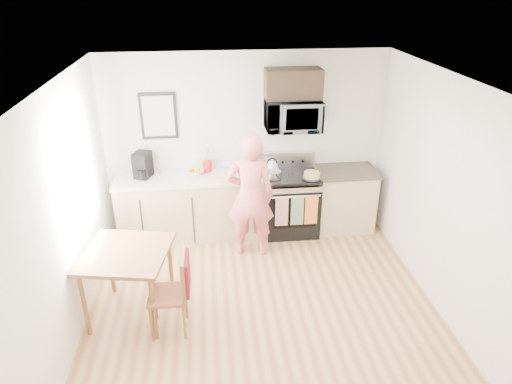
{
  "coord_description": "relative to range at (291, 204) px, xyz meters",
  "views": [
    {
      "loc": [
        -0.55,
        -3.91,
        3.52
      ],
      "look_at": [
        0.0,
        1.0,
        1.14
      ],
      "focal_mm": 32.0,
      "sensor_mm": 36.0,
      "label": 1
    }
  ],
  "objects": [
    {
      "name": "floor",
      "position": [
        -0.63,
        -1.98,
        -0.44
      ],
      "size": [
        4.6,
        4.6,
        0.0
      ],
      "primitive_type": "plane",
      "color": "brown",
      "rests_on": "ground"
    },
    {
      "name": "back_wall",
      "position": [
        -0.63,
        0.32,
        0.86
      ],
      "size": [
        4.0,
        0.04,
        2.6
      ],
      "primitive_type": "cube",
      "color": "silver",
      "rests_on": "floor"
    },
    {
      "name": "left_wall",
      "position": [
        -2.63,
        -1.98,
        0.86
      ],
      "size": [
        0.04,
        4.6,
        2.6
      ],
      "primitive_type": "cube",
      "color": "silver",
      "rests_on": "floor"
    },
    {
      "name": "right_wall",
      "position": [
        1.37,
        -1.98,
        0.86
      ],
      "size": [
        0.04,
        4.6,
        2.6
      ],
      "primitive_type": "cube",
      "color": "silver",
      "rests_on": "floor"
    },
    {
      "name": "ceiling",
      "position": [
        -0.63,
        -1.98,
        2.16
      ],
      "size": [
        4.0,
        4.6,
        0.04
      ],
      "primitive_type": "cube",
      "color": "silver",
      "rests_on": "back_wall"
    },
    {
      "name": "window",
      "position": [
        -2.59,
        -1.18,
        1.11
      ],
      "size": [
        0.06,
        1.4,
        1.5
      ],
      "color": "silver",
      "rests_on": "left_wall"
    },
    {
      "name": "cabinet_left",
      "position": [
        -1.43,
        0.02,
        0.01
      ],
      "size": [
        2.1,
        0.6,
        0.9
      ],
      "primitive_type": "cube",
      "color": "tan",
      "rests_on": "floor"
    },
    {
      "name": "countertop_left",
      "position": [
        -1.43,
        0.02,
        0.48
      ],
      "size": [
        2.14,
        0.64,
        0.04
      ],
      "primitive_type": "cube",
      "color": "beige",
      "rests_on": "cabinet_left"
    },
    {
      "name": "cabinet_right",
      "position": [
        0.8,
        0.02,
        0.01
      ],
      "size": [
        0.84,
        0.6,
        0.9
      ],
      "primitive_type": "cube",
      "color": "tan",
      "rests_on": "floor"
    },
    {
      "name": "countertop_right",
      "position": [
        0.8,
        0.02,
        0.48
      ],
      "size": [
        0.88,
        0.64,
        0.04
      ],
      "primitive_type": "cube",
      "color": "black",
      "rests_on": "cabinet_right"
    },
    {
      "name": "range",
      "position": [
        0.0,
        0.0,
        0.0
      ],
      "size": [
        0.76,
        0.7,
        1.16
      ],
      "color": "black",
      "rests_on": "floor"
    },
    {
      "name": "microwave",
      "position": [
        -0.0,
        0.1,
        1.32
      ],
      "size": [
        0.76,
        0.51,
        0.42
      ],
      "primitive_type": "imported",
      "color": "#BBBBC0",
      "rests_on": "back_wall"
    },
    {
      "name": "upper_cabinet",
      "position": [
        -0.0,
        0.15,
        1.74
      ],
      "size": [
        0.76,
        0.35,
        0.4
      ],
      "primitive_type": "cube",
      "color": "black",
      "rests_on": "back_wall"
    },
    {
      "name": "wall_art",
      "position": [
        -1.83,
        0.3,
        1.31
      ],
      "size": [
        0.5,
        0.04,
        0.65
      ],
      "color": "black",
      "rests_on": "back_wall"
    },
    {
      "name": "wall_trivet",
      "position": [
        -0.58,
        0.31,
        0.86
      ],
      "size": [
        0.2,
        0.02,
        0.2
      ],
      "primitive_type": "cube",
      "color": "#B4150F",
      "rests_on": "back_wall"
    },
    {
      "name": "person",
      "position": [
        -0.65,
        -0.53,
        0.43
      ],
      "size": [
        0.67,
        0.47,
        1.73
      ],
      "primitive_type": "imported",
      "rotation": [
        0.0,
        0.0,
        3.05
      ],
      "color": "#BA333E",
      "rests_on": "floor"
    },
    {
      "name": "dining_table",
      "position": [
        -2.11,
        -1.65,
        0.3
      ],
      "size": [
        0.91,
        0.91,
        0.83
      ],
      "rotation": [
        0.0,
        0.0,
        -0.19
      ],
      "color": "brown",
      "rests_on": "floor"
    },
    {
      "name": "chair",
      "position": [
        -1.54,
        -1.96,
        0.17
      ],
      "size": [
        0.45,
        0.41,
        0.95
      ],
      "rotation": [
        0.0,
        0.0,
        -0.02
      ],
      "color": "brown",
      "rests_on": "floor"
    },
    {
      "name": "knife_block",
      "position": [
        -0.53,
        0.24,
        0.63
      ],
      "size": [
        0.16,
        0.19,
        0.25
      ],
      "primitive_type": "cube",
      "rotation": [
        0.0,
        0.0,
        0.39
      ],
      "color": "brown",
      "rests_on": "countertop_left"
    },
    {
      "name": "utensil_crock",
      "position": [
        -1.2,
        0.2,
        0.65
      ],
      "size": [
        0.12,
        0.12,
        0.36
      ],
      "color": "#B4150F",
      "rests_on": "countertop_left"
    },
    {
      "name": "fruit_bowl",
      "position": [
        -1.36,
        0.13,
        0.54
      ],
      "size": [
        0.27,
        0.27,
        0.1
      ],
      "color": "white",
      "rests_on": "countertop_left"
    },
    {
      "name": "milk_carton",
      "position": [
        -2.09,
        0.13,
        0.64
      ],
      "size": [
        0.14,
        0.14,
        0.28
      ],
      "primitive_type": "cube",
      "rotation": [
        0.0,
        0.0,
        -0.42
      ],
      "color": "#D0B37D",
      "rests_on": "countertop_left"
    },
    {
      "name": "coffee_maker",
      "position": [
        -2.09,
        0.09,
        0.67
      ],
      "size": [
        0.28,
        0.33,
        0.36
      ],
      "rotation": [
        0.0,
        0.0,
        -0.35
      ],
      "color": "black",
      "rests_on": "countertop_left"
    },
    {
      "name": "bread_bag",
      "position": [
        -1.0,
        -0.18,
        0.56
      ],
      "size": [
        0.3,
        0.16,
        0.11
      ],
      "primitive_type": "cube",
      "rotation": [
        0.0,
        0.0,
        -0.08
      ],
      "color": "tan",
      "rests_on": "countertop_left"
    },
    {
      "name": "cake",
      "position": [
        0.25,
        -0.18,
        0.53
      ],
      "size": [
        0.27,
        0.27,
        0.09
      ],
      "color": "black",
      "rests_on": "range"
    },
    {
      "name": "kettle",
      "position": [
        -0.28,
        0.09,
        0.58
      ],
      "size": [
        0.18,
        0.18,
        0.22
      ],
      "color": "white",
      "rests_on": "range"
    },
    {
      "name": "pot",
      "position": [
        -0.28,
        -0.11,
        0.54
      ],
      "size": [
        0.2,
        0.35,
        0.1
      ],
      "rotation": [
        0.0,
        0.0,
        0.13
      ],
      "color": "#BBBBC0",
      "rests_on": "range"
    }
  ]
}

